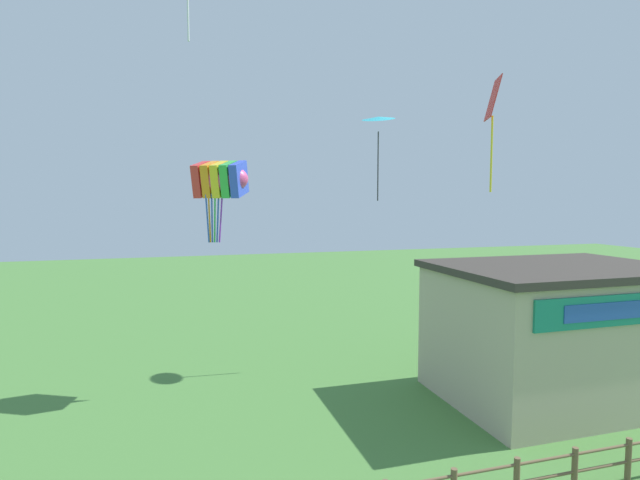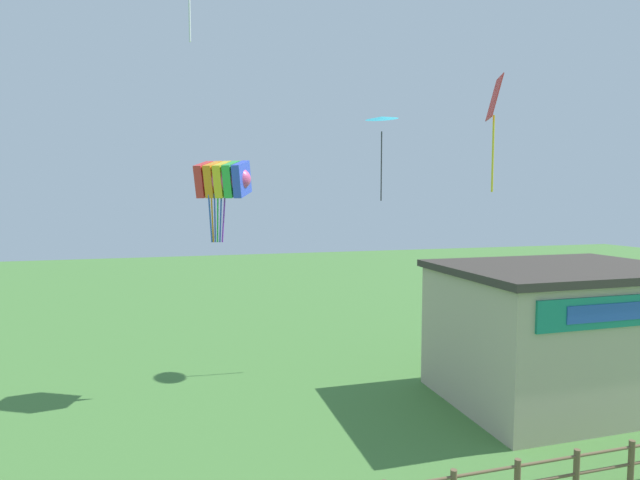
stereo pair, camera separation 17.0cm
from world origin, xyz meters
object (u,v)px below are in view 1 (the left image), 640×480
object	(u,v)px
kite_cyan_delta	(378,120)
seaside_building	(556,331)
kite_rainbow_parafoil	(220,179)
kite_red_diamond	(493,111)

from	to	relation	value
kite_cyan_delta	seaside_building	bearing A→B (deg)	-49.10
kite_rainbow_parafoil	kite_red_diamond	world-z (taller)	kite_red_diamond
seaside_building	kite_cyan_delta	xyz separation A→B (m)	(-4.40, 5.08, 7.65)
kite_cyan_delta	kite_rainbow_parafoil	bearing A→B (deg)	-170.46
seaside_building	kite_cyan_delta	size ratio (longest dim) A/B	2.21
seaside_building	kite_rainbow_parafoil	world-z (taller)	kite_rainbow_parafoil
seaside_building	kite_red_diamond	xyz separation A→B (m)	(-4.89, -3.06, 6.58)
kite_cyan_delta	kite_red_diamond	bearing A→B (deg)	-93.44
kite_red_diamond	kite_rainbow_parafoil	bearing A→B (deg)	129.72
seaside_building	kite_red_diamond	distance (m)	8.76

